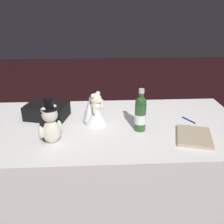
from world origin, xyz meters
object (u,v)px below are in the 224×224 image
(gift_case_black, at_px, (47,111))
(guestbook, at_px, (194,136))
(teddy_bear_groom, at_px, (50,126))
(signing_pen, at_px, (188,120))
(teddy_bear_bride, at_px, (94,110))
(champagne_bottle, at_px, (140,113))

(gift_case_black, relative_size, guestbook, 1.27)
(teddy_bear_groom, distance_m, gift_case_black, 0.38)
(teddy_bear_groom, bearing_deg, guestbook, -0.12)
(gift_case_black, xyz_separation_m, guestbook, (1.00, -0.36, -0.04))
(guestbook, bearing_deg, signing_pen, 95.27)
(teddy_bear_bride, height_order, guestbook, teddy_bear_bride)
(gift_case_black, bearing_deg, teddy_bear_groom, -75.53)
(teddy_bear_groom, distance_m, guestbook, 0.91)
(teddy_bear_bride, xyz_separation_m, gift_case_black, (-0.36, 0.11, -0.05))
(champagne_bottle, relative_size, guestbook, 1.10)
(teddy_bear_groom, relative_size, guestbook, 1.08)
(teddy_bear_bride, bearing_deg, signing_pen, 0.39)
(teddy_bear_bride, relative_size, signing_pen, 2.01)
(teddy_bear_groom, height_order, gift_case_black, teddy_bear_groom)
(gift_case_black, bearing_deg, guestbook, -19.94)
(teddy_bear_bride, height_order, signing_pen, teddy_bear_bride)
(champagne_bottle, height_order, signing_pen, champagne_bottle)
(teddy_bear_bride, distance_m, signing_pen, 0.70)
(signing_pen, relative_size, gift_case_black, 0.35)
(teddy_bear_groom, height_order, guestbook, teddy_bear_groom)
(teddy_bear_bride, height_order, champagne_bottle, champagne_bottle)
(teddy_bear_groom, relative_size, gift_case_black, 0.85)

